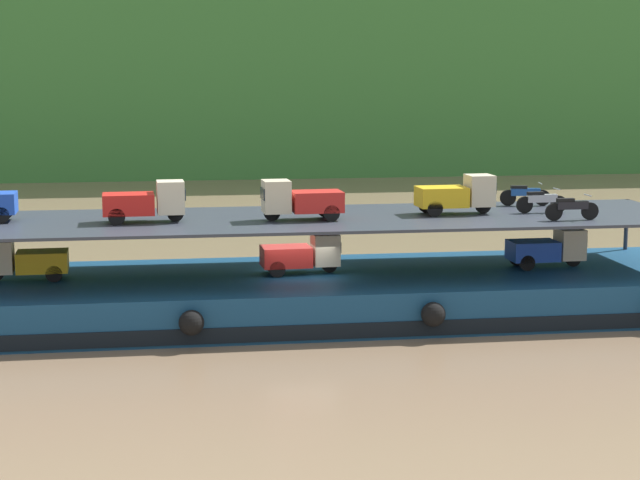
{
  "coord_description": "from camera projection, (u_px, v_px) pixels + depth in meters",
  "views": [
    {
      "loc": [
        -4.58,
        -35.99,
        8.62
      ],
      "look_at": [
        0.76,
        0.0,
        2.7
      ],
      "focal_mm": 59.41,
      "sensor_mm": 36.0,
      "label": 1
    }
  ],
  "objects": [
    {
      "name": "cargo_rack",
      "position": [
        298.0,
        219.0,
        36.63
      ],
      "size": [
        27.19,
        6.59,
        2.0
      ],
      "color": "#2D333D",
      "rests_on": "cargo_barge"
    },
    {
      "name": "mini_truck_lower_mid",
      "position": [
        548.0,
        248.0,
        38.18
      ],
      "size": [
        2.76,
        1.23,
        1.38
      ],
      "color": "#1E47B7",
      "rests_on": "cargo_barge"
    },
    {
      "name": "mini_truck_upper_bow",
      "position": [
        457.0,
        195.0,
        37.45
      ],
      "size": [
        2.77,
        1.26,
        1.38
      ],
      "color": "gold",
      "rests_on": "cargo_rack"
    },
    {
      "name": "motorcycle_upper_port",
      "position": [
        572.0,
        208.0,
        35.94
      ],
      "size": [
        1.9,
        0.55,
        0.87
      ],
      "color": "black",
      "rests_on": "cargo_rack"
    },
    {
      "name": "motorcycle_upper_centre",
      "position": [
        541.0,
        201.0,
        37.82
      ],
      "size": [
        1.9,
        0.55,
        0.87
      ],
      "color": "black",
      "rests_on": "cargo_rack"
    },
    {
      "name": "ground_plane",
      "position": [
        299.0,
        316.0,
        37.18
      ],
      "size": [
        400.0,
        400.0,
        0.0
      ],
      "primitive_type": "plane",
      "color": "#7F664C"
    },
    {
      "name": "mini_truck_lower_stern",
      "position": [
        25.0,
        260.0,
        35.86
      ],
      "size": [
        2.78,
        1.26,
        1.38
      ],
      "color": "gold",
      "rests_on": "cargo_barge"
    },
    {
      "name": "motorcycle_upper_stbd",
      "position": [
        525.0,
        194.0,
        39.77
      ],
      "size": [
        1.9,
        0.55,
        0.87
      ],
      "color": "black",
      "rests_on": "cargo_rack"
    },
    {
      "name": "mini_truck_upper_mid",
      "position": [
        145.0,
        202.0,
        35.45
      ],
      "size": [
        2.78,
        1.27,
        1.38
      ],
      "color": "red",
      "rests_on": "cargo_rack"
    },
    {
      "name": "mini_truck_lower_aft",
      "position": [
        302.0,
        254.0,
        37.01
      ],
      "size": [
        2.79,
        1.3,
        1.38
      ],
      "color": "red",
      "rests_on": "cargo_barge"
    },
    {
      "name": "cargo_barge",
      "position": [
        299.0,
        296.0,
        37.03
      ],
      "size": [
        28.79,
        8.02,
        1.5
      ],
      "color": "navy",
      "rests_on": "ground"
    },
    {
      "name": "mini_truck_upper_fore",
      "position": [
        301.0,
        200.0,
        35.95
      ],
      "size": [
        2.79,
        1.28,
        1.38
      ],
      "color": "red",
      "rests_on": "cargo_rack"
    }
  ]
}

